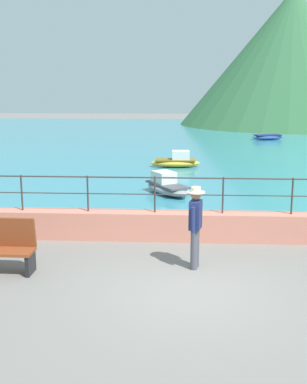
% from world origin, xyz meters
% --- Properties ---
extents(ground_plane, '(120.00, 120.00, 0.00)m').
position_xyz_m(ground_plane, '(0.00, 0.00, 0.00)').
color(ground_plane, slate).
extents(promenade_wall, '(20.00, 0.56, 0.70)m').
position_xyz_m(promenade_wall, '(0.00, 3.20, 0.35)').
color(promenade_wall, tan).
rests_on(promenade_wall, ground).
extents(railing, '(18.44, 0.04, 0.90)m').
position_xyz_m(railing, '(0.00, 3.20, 1.32)').
color(railing, '#383330').
rests_on(railing, promenade_wall).
extents(lake_water, '(64.00, 44.32, 0.06)m').
position_xyz_m(lake_water, '(0.00, 25.84, 0.03)').
color(lake_water, teal).
rests_on(lake_water, ground).
extents(hill_main, '(21.09, 21.09, 12.76)m').
position_xyz_m(hill_main, '(10.15, 40.55, 6.38)').
color(hill_main, '#33663D').
rests_on(hill_main, ground).
extents(person_walking, '(0.38, 0.56, 1.75)m').
position_xyz_m(person_walking, '(0.11, 1.25, 0.98)').
color(person_walking, '#4C4C56').
rests_on(person_walking, ground).
extents(boat_1, '(1.98, 2.43, 0.76)m').
position_xyz_m(boat_1, '(-0.70, 8.26, 0.33)').
color(boat_1, gray).
rests_on(boat_1, lake_water).
extents(boat_2, '(2.32, 0.96, 0.76)m').
position_xyz_m(boat_2, '(-0.42, 14.09, 0.33)').
color(boat_2, gold).
rests_on(boat_2, lake_water).
extents(boat_4, '(2.46, 1.52, 0.36)m').
position_xyz_m(boat_4, '(5.85, 26.28, 0.26)').
color(boat_4, '#2D4C9E').
rests_on(boat_4, lake_water).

